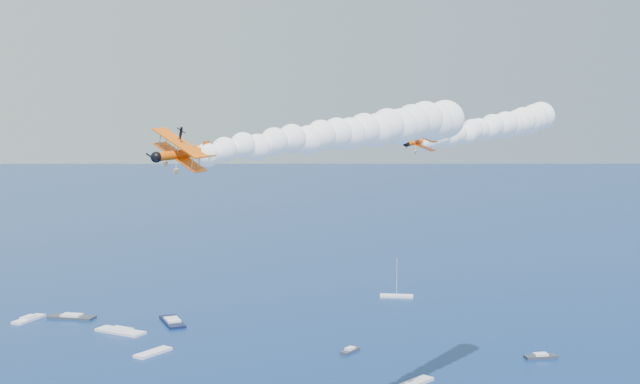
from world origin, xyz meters
TOP-DOWN VIEW (x-y plane):
  - biplane_lead at (24.82, 37.98)m, footprint 8.87×10.00m
  - biplane_trail at (-19.95, 19.21)m, footprint 9.53×11.20m
  - smoke_trail_lead at (48.03, 47.54)m, footprint 51.72×38.66m
  - smoke_trail_trail at (4.28, 25.77)m, footprint 51.27×29.37m
  - spectator_boats at (-1.26, 114.12)m, footprint 216.49×173.90m

SIDE VIEW (x-z plane):
  - spectator_boats at x=-1.26m, z-range 0.00..0.70m
  - biplane_trail at x=-19.95m, z-range 51.41..59.56m
  - biplane_lead at x=24.82m, z-range 52.21..58.91m
  - smoke_trail_trail at x=4.28m, z-range 52.60..62.11m
  - smoke_trail_lead at x=48.03m, z-range 52.68..62.18m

